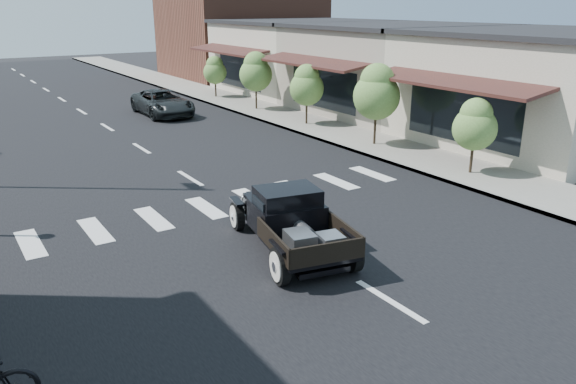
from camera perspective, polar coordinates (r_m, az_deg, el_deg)
ground at (r=13.78m, az=1.81°, el=-5.90°), size 120.00×120.00×0.00m
road at (r=26.90m, az=-16.73°, el=5.55°), size 14.00×80.00×0.02m
road_markings at (r=22.27m, az=-12.98°, el=3.24°), size 12.00×60.00×0.06m
sidewalk_right at (r=30.28m, az=-1.08°, el=7.84°), size 3.00×80.00×0.15m
storefront_near at (r=26.60m, az=24.46°, el=9.47°), size 10.00×9.00×4.50m
storefront_mid at (r=32.34m, az=10.90°, el=12.11°), size 10.00×9.00×4.50m
storefront_far at (r=39.32m, az=1.64°, el=13.51°), size 10.00×9.00×4.50m
far_building_right at (r=48.04m, az=-4.85°, el=15.87°), size 11.00×10.00×7.00m
small_tree_a at (r=20.21m, az=18.35°, el=5.30°), size 1.49×1.49×2.49m
small_tree_b at (r=23.53m, az=8.93°, el=8.65°), size 1.91×1.91×3.19m
small_tree_c at (r=27.44m, az=1.91°, el=9.79°), size 1.65×1.65×2.75m
small_tree_d at (r=31.56m, az=-3.28°, el=11.15°), size 1.80×1.80×3.00m
small_tree_e at (r=36.13m, az=-7.41°, el=11.50°), size 1.45×1.45×2.41m
hotrod_pickup at (r=13.48m, az=0.25°, el=-2.88°), size 2.93×4.81×1.56m
second_car at (r=31.16m, az=-12.63°, el=8.82°), size 2.28×4.85×1.34m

